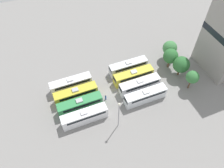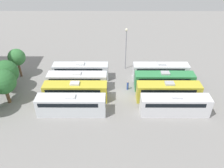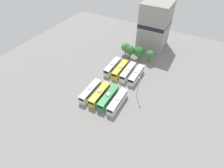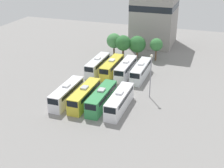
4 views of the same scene
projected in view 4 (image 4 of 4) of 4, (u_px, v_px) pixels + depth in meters
ground_plane at (107, 88)px, 68.95m from camera, size 116.26×116.26×0.00m
bus_0 at (67, 93)px, 62.57m from camera, size 2.55×11.25×3.70m
bus_1 at (85, 95)px, 61.69m from camera, size 2.55×11.25×3.70m
bus_2 at (102, 98)px, 60.66m from camera, size 2.55×11.25×3.70m
bus_3 at (120, 100)px, 59.58m from camera, size 2.55×11.25×3.70m
bus_4 at (98, 65)px, 77.18m from camera, size 2.55×11.25×3.70m
bus_5 at (112, 67)px, 75.91m from camera, size 2.55×11.25×3.70m
bus_6 at (126, 68)px, 74.98m from camera, size 2.55×11.25×3.70m
bus_7 at (141, 70)px, 73.69m from camera, size 2.55×11.25×3.70m
worker_person at (112, 88)px, 67.13m from camera, size 0.36×0.36×1.82m
light_pole at (151, 69)px, 62.51m from camera, size 0.60×0.60×9.35m
tree_0 at (114, 41)px, 87.88m from camera, size 4.21×4.21×6.28m
tree_1 at (123, 43)px, 85.33m from camera, size 4.25×4.25×6.47m
tree_2 at (137, 44)px, 85.39m from camera, size 4.64×4.64×6.32m
tree_3 at (156, 45)px, 83.46m from camera, size 3.44×3.44×6.21m
depot_building at (155, 9)px, 94.83m from camera, size 12.58×13.95×21.87m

